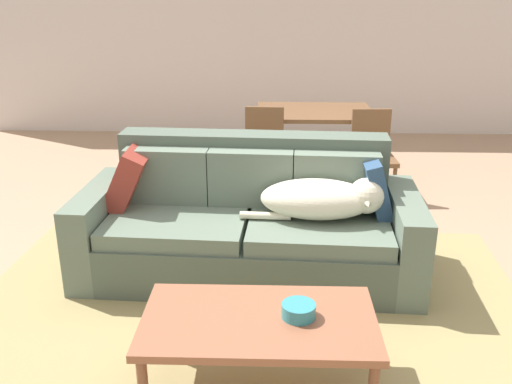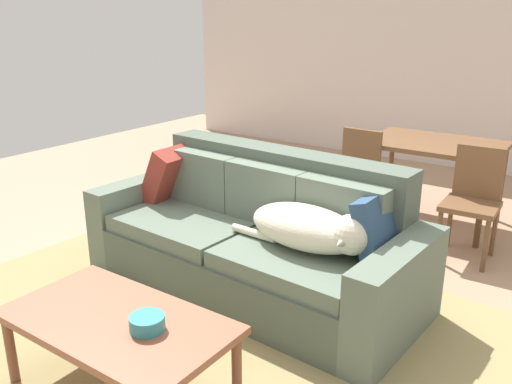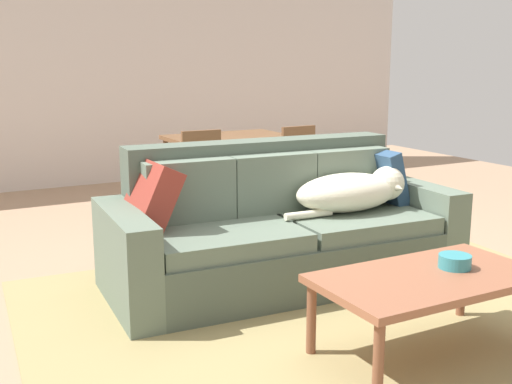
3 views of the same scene
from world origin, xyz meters
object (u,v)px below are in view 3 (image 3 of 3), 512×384
throw_pillow_by_left_arm (151,197)px  coffee_table (428,283)px  bowl_on_coffee_table (455,261)px  dining_table (230,144)px  throw_pillow_by_right_arm (383,177)px  couch (279,231)px  dining_chair_near_left (207,177)px  dog_on_left_cushion (353,191)px  dining_chair_near_right (305,168)px

throw_pillow_by_left_arm → coffee_table: size_ratio=0.37×
coffee_table → bowl_on_coffee_table: size_ratio=6.85×
dining_table → throw_pillow_by_right_arm: bearing=-81.3°
couch → dining_chair_near_left: couch is taller
dog_on_left_cushion → throw_pillow_by_right_arm: 0.39m
dining_chair_near_left → couch: bearing=-90.9°
couch → dining_chair_near_right: bearing=55.3°
dining_chair_near_right → dining_chair_near_left: bearing=177.1°
couch → dog_on_left_cushion: couch is taller
throw_pillow_by_left_arm → dining_chair_near_left: (0.94, 1.29, -0.16)m
throw_pillow_by_left_arm → coffee_table: throw_pillow_by_left_arm is taller
throw_pillow_by_right_arm → couch: bearing=-179.9°
dog_on_left_cushion → bowl_on_coffee_table: size_ratio=5.73×
bowl_on_coffee_table → dining_chair_near_left: size_ratio=0.19×
dog_on_left_cushion → coffee_table: bearing=-105.7°
throw_pillow_by_right_arm → dining_chair_near_left: (-0.80, 1.38, -0.15)m
couch → bowl_on_coffee_table: couch is taller
throw_pillow_by_right_arm → dining_chair_near_right: size_ratio=0.46×
coffee_table → dining_table: bearing=81.8°
throw_pillow_by_left_arm → bowl_on_coffee_table: throw_pillow_by_left_arm is taller
couch → dog_on_left_cushion: 0.58m
couch → dining_table: size_ratio=2.07×
dining_table → dining_chair_near_left: size_ratio=1.32×
bowl_on_coffee_table → dining_table: bearing=85.1°
throw_pillow_by_left_arm → throw_pillow_by_right_arm: size_ratio=1.06×
couch → dining_chair_near_left: bearing=90.2°
throw_pillow_by_left_arm → couch: bearing=-6.5°
throw_pillow_by_left_arm → dining_table: size_ratio=0.37×
dining_chair_near_left → dining_chair_near_right: (1.00, -0.01, -0.00)m
throw_pillow_by_left_arm → throw_pillow_by_right_arm: throw_pillow_by_left_arm is taller
coffee_table → dining_chair_near_right: size_ratio=1.32×
coffee_table → dining_chair_near_right: (0.97, 2.69, 0.10)m
bowl_on_coffee_table → couch: bearing=102.7°
couch → dining_chair_near_left: size_ratio=2.72×
throw_pillow_by_right_arm → bowl_on_coffee_table: size_ratio=2.40×
dining_table → bowl_on_coffee_table: bearing=-94.9°
bowl_on_coffee_table → dining_chair_near_left: dining_chair_near_left is taller
dog_on_left_cushion → dining_chair_near_right: (0.57, 1.51, -0.11)m
throw_pillow_by_left_arm → coffee_table: bearing=-55.7°
coffee_table → dining_chair_near_left: 2.71m
throw_pillow_by_left_arm → bowl_on_coffee_table: size_ratio=2.54×
bowl_on_coffee_table → dining_table: size_ratio=0.14×
dining_chair_near_left → coffee_table: bearing=-87.3°
dog_on_left_cushion → bowl_on_coffee_table: dog_on_left_cushion is taller
throw_pillow_by_right_arm → dining_chair_near_right: bearing=81.6°
coffee_table → bowl_on_coffee_table: 0.21m
bowl_on_coffee_table → dining_chair_near_left: bearing=94.7°
dog_on_left_cushion → coffee_table: (-0.41, -1.19, -0.21)m
throw_pillow_by_left_arm → dining_chair_near_right: size_ratio=0.49×
dog_on_left_cushion → dining_table: (0.07, 2.08, 0.07)m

